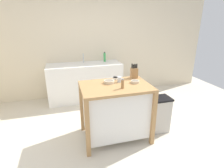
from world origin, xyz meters
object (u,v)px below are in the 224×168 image
at_px(bowl_stoneware_deep, 109,82).
at_px(bowl_ceramic_small, 135,82).
at_px(drinking_cup, 119,79).
at_px(pepper_grinder, 123,84).
at_px(bottle_dish_soap, 105,57).
at_px(trash_bin, 159,114).
at_px(sink_faucet, 83,58).
at_px(kitchen_island, 115,109).
at_px(bowl_ceramic_wide, 115,78).
at_px(knife_block, 134,73).

relative_size(bowl_stoneware_deep, bowl_ceramic_small, 1.22).
xyz_separation_m(drinking_cup, pepper_grinder, (-0.05, -0.28, 0.03)).
bearing_deg(bowl_ceramic_small, bottle_dish_soap, 92.27).
relative_size(drinking_cup, trash_bin, 0.14).
bearing_deg(bottle_dish_soap, trash_bin, -74.15).
relative_size(sink_faucet, bottle_dish_soap, 0.93).
distance_m(kitchen_island, bowl_stoneware_deep, 0.45).
height_order(bowl_ceramic_wide, trash_bin, bowl_ceramic_wide).
relative_size(kitchen_island, trash_bin, 1.68).
distance_m(kitchen_island, trash_bin, 0.79).
relative_size(bowl_stoneware_deep, sink_faucet, 0.74).
relative_size(kitchen_island, bowl_ceramic_small, 7.98).
xyz_separation_m(pepper_grinder, trash_bin, (0.71, 0.12, -0.67)).
distance_m(knife_block, bottle_dish_soap, 1.51).
xyz_separation_m(kitchen_island, knife_block, (0.41, 0.27, 0.50)).
height_order(kitchen_island, bowl_stoneware_deep, bowl_stoneware_deep).
bearing_deg(kitchen_island, sink_faucet, 98.21).
xyz_separation_m(bowl_stoneware_deep, sink_faucet, (-0.19, 1.68, 0.06)).
relative_size(kitchen_island, bowl_ceramic_wide, 9.52).
height_order(bowl_stoneware_deep, bowl_ceramic_wide, bowl_stoneware_deep).
bearing_deg(bowl_ceramic_wide, trash_bin, -24.57).
distance_m(knife_block, trash_bin, 0.84).
relative_size(bowl_ceramic_wide, bottle_dish_soap, 0.47).
distance_m(drinking_cup, sink_faucet, 1.71).
xyz_separation_m(bowl_ceramic_small, sink_faucet, (-0.59, 1.78, 0.06)).
distance_m(bowl_stoneware_deep, bowl_ceramic_wide, 0.22).
height_order(kitchen_island, pepper_grinder, pepper_grinder).
bearing_deg(bowl_stoneware_deep, pepper_grinder, -65.25).
xyz_separation_m(bowl_stoneware_deep, drinking_cup, (0.17, 0.01, 0.02)).
height_order(knife_block, drinking_cup, knife_block).
bearing_deg(knife_block, trash_bin, -39.87).
bearing_deg(pepper_grinder, drinking_cup, 80.73).
distance_m(bowl_ceramic_wide, bottle_dish_soap, 1.50).
height_order(knife_block, bowl_ceramic_small, knife_block).
distance_m(knife_block, bowl_stoneware_deep, 0.50).
xyz_separation_m(knife_block, trash_bin, (0.36, -0.30, -0.69)).
distance_m(knife_block, sink_faucet, 1.67).
bearing_deg(trash_bin, bowl_ceramic_wide, 155.43).
xyz_separation_m(pepper_grinder, sink_faucet, (-0.32, 1.95, 0.01)).
bearing_deg(sink_faucet, kitchen_island, -81.79).
height_order(kitchen_island, trash_bin, kitchen_island).
height_order(drinking_cup, sink_faucet, sink_faucet).
relative_size(bowl_ceramic_small, bowl_ceramic_wide, 1.19).
distance_m(trash_bin, sink_faucet, 2.21).
bearing_deg(bowl_ceramic_wide, pepper_grinder, -92.92).
bearing_deg(drinking_cup, kitchen_island, -129.10).
xyz_separation_m(bowl_stoneware_deep, pepper_grinder, (0.13, -0.27, 0.05)).
bearing_deg(bowl_stoneware_deep, drinking_cup, 2.56).
relative_size(pepper_grinder, sink_faucet, 0.71).
bearing_deg(drinking_cup, sink_faucet, 102.23).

